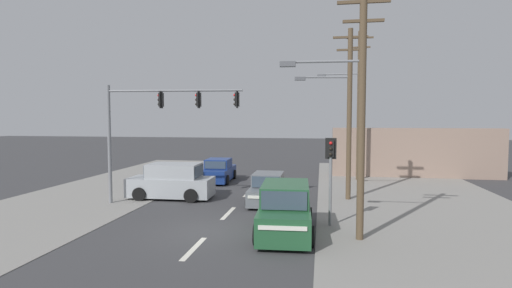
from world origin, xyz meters
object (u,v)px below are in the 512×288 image
object	(u,v)px
suv_oncoming_near	(172,182)
utility_pole_midground_right	(347,108)
utility_pole_background_right	(357,101)
pedestal_signal_right_kerb	(331,167)
sedan_receding_far	(219,171)
traffic_signal_mast	(155,118)
suv_kerbside_parked	(285,210)
utility_pole_foreground_right	(358,107)
hatchback_oncoming_mid	(268,190)

from	to	relation	value
suv_oncoming_near	utility_pole_midground_right	bearing A→B (deg)	7.47
utility_pole_background_right	pedestal_signal_right_kerb	xyz separation A→B (m)	(-2.04, -12.48, -3.09)
sedan_receding_far	suv_oncoming_near	size ratio (longest dim) A/B	0.94
traffic_signal_mast	suv_kerbside_parked	bearing A→B (deg)	-30.70
suv_kerbside_parked	pedestal_signal_right_kerb	bearing A→B (deg)	38.18
utility_pole_background_right	sedan_receding_far	distance (m)	10.74
traffic_signal_mast	sedan_receding_far	xyz separation A→B (m)	(1.30, 7.46, -3.65)
pedestal_signal_right_kerb	sedan_receding_far	distance (m)	12.69
utility_pole_midground_right	sedan_receding_far	world-z (taller)	utility_pole_midground_right
utility_pole_foreground_right	sedan_receding_far	distance (m)	14.99
utility_pole_midground_right	hatchback_oncoming_mid	world-z (taller)	utility_pole_midground_right
traffic_signal_mast	sedan_receding_far	distance (m)	8.41
utility_pole_foreground_right	utility_pole_midground_right	xyz separation A→B (m)	(0.06, 7.12, 0.10)
utility_pole_background_right	suv_kerbside_parked	bearing A→B (deg)	-105.10
traffic_signal_mast	hatchback_oncoming_mid	size ratio (longest dim) A/B	1.89
suv_oncoming_near	pedestal_signal_right_kerb	bearing A→B (deg)	-27.04
hatchback_oncoming_mid	suv_kerbside_parked	xyz separation A→B (m)	(1.37, -5.20, 0.18)
pedestal_signal_right_kerb	hatchback_oncoming_mid	world-z (taller)	pedestal_signal_right_kerb
pedestal_signal_right_kerb	utility_pole_midground_right	bearing A→B (deg)	80.45
utility_pole_background_right	suv_oncoming_near	world-z (taller)	utility_pole_background_right
utility_pole_background_right	hatchback_oncoming_mid	world-z (taller)	utility_pole_background_right
utility_pole_background_right	pedestal_signal_right_kerb	size ratio (longest dim) A/B	2.89
utility_pole_midground_right	suv_kerbside_parked	size ratio (longest dim) A/B	1.95
utility_pole_midground_right	traffic_signal_mast	xyz separation A→B (m)	(-9.52, -2.69, -0.50)
utility_pole_foreground_right	utility_pole_midground_right	world-z (taller)	utility_pole_midground_right
suv_kerbside_parked	suv_oncoming_near	distance (m)	8.67
utility_pole_midground_right	hatchback_oncoming_mid	xyz separation A→B (m)	(-3.98, -1.59, -4.15)
utility_pole_foreground_right	utility_pole_background_right	world-z (taller)	utility_pole_background_right
utility_pole_midground_right	pedestal_signal_right_kerb	world-z (taller)	utility_pole_midground_right
utility_pole_background_right	traffic_signal_mast	bearing A→B (deg)	-137.65
utility_pole_foreground_right	utility_pole_midground_right	bearing A→B (deg)	89.55
pedestal_signal_right_kerb	suv_oncoming_near	size ratio (longest dim) A/B	0.78
pedestal_signal_right_kerb	sedan_receding_far	size ratio (longest dim) A/B	0.83
utility_pole_midground_right	utility_pole_background_right	world-z (taller)	utility_pole_background_right
suv_oncoming_near	utility_pole_background_right	bearing A→B (deg)	38.43
utility_pole_foreground_right	suv_oncoming_near	world-z (taller)	utility_pole_foreground_right
suv_kerbside_parked	traffic_signal_mast	bearing A→B (deg)	149.30
hatchback_oncoming_mid	sedan_receding_far	bearing A→B (deg)	123.69
utility_pole_foreground_right	hatchback_oncoming_mid	bearing A→B (deg)	125.34
suv_kerbside_parked	sedan_receding_far	distance (m)	12.86
utility_pole_midground_right	pedestal_signal_right_kerb	bearing A→B (deg)	-99.55
utility_pole_background_right	suv_kerbside_parked	xyz separation A→B (m)	(-3.72, -13.80, -4.63)
suv_kerbside_parked	sedan_receding_far	xyz separation A→B (m)	(-5.61, 11.57, -0.18)
pedestal_signal_right_kerb	suv_kerbside_parked	xyz separation A→B (m)	(-1.69, -1.33, -1.53)
suv_kerbside_parked	utility_pole_foreground_right	bearing A→B (deg)	-7.37
hatchback_oncoming_mid	suv_oncoming_near	bearing A→B (deg)	175.87
utility_pole_background_right	utility_pole_midground_right	bearing A→B (deg)	-99.06
utility_pole_foreground_right	utility_pole_background_right	size ratio (longest dim) A/B	0.86
utility_pole_foreground_right	suv_kerbside_parked	xyz separation A→B (m)	(-2.55, 0.33, -3.87)
pedestal_signal_right_kerb	suv_oncoming_near	xyz separation A→B (m)	(-8.33, 4.25, -1.53)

